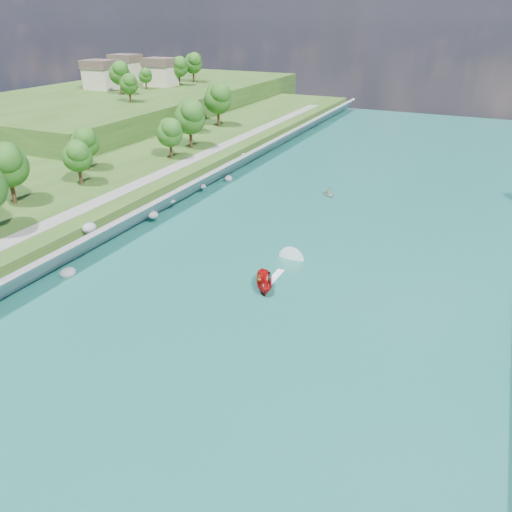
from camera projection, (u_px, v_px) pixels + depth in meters
The scene contains 11 objects.
ground at pixel (223, 339), 50.61m from camera, with size 260.00×260.00×0.00m, color #2D5119.
river_water at pixel (295, 260), 66.85m from camera, with size 55.00×240.00×0.10m, color #185E4F.
berm_west at pixel (23, 196), 85.33m from camera, with size 45.00×240.00×3.50m, color #2D5119.
ridge_west at pixel (138, 103), 157.60m from camera, with size 60.00×120.00×9.00m, color #2D5119.
riprap_bank at pixel (132, 220), 75.00m from camera, with size 4.91×236.00×4.48m.
riverside_path at pixel (101, 200), 77.81m from camera, with size 3.00×200.00×0.10m, color gray.
ridge_houses at pixel (129, 71), 160.18m from camera, with size 29.50×29.50×8.40m.
trees_west at pixel (17, 170), 73.94m from camera, with size 16.02×151.83×12.76m.
trees_ridge at pixel (161, 71), 151.52m from camera, with size 16.87×49.64×10.98m.
motorboat at pixel (268, 279), 60.24m from camera, with size 3.79×19.30×2.19m.
raft at pixel (329, 194), 90.30m from camera, with size 3.78×3.92×1.49m.
Camera 1 is at (20.91, -36.36, 29.74)m, focal length 35.00 mm.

